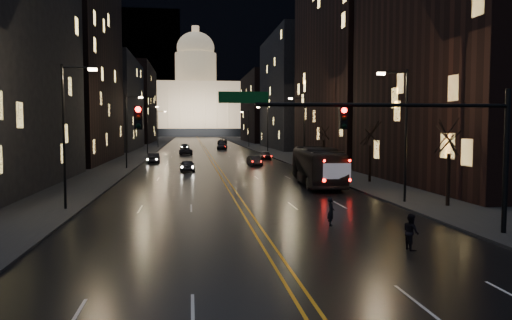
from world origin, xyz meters
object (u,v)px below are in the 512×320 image
object	(u,v)px
receding_car_a	(255,161)
pedestrian_a	(331,212)
bus	(317,166)
oncoming_car_a	(187,166)
traffic_signal	(394,129)
oncoming_car_b	(153,158)
pedestrian_b	(411,232)

from	to	relation	value
receding_car_a	pedestrian_a	size ratio (longest dim) A/B	2.65
bus	oncoming_car_a	bearing A→B (deg)	131.96
traffic_signal	oncoming_car_b	world-z (taller)	traffic_signal
oncoming_car_b	pedestrian_b	world-z (taller)	pedestrian_b
oncoming_car_a	oncoming_car_b	distance (m)	14.23
oncoming_car_b	receding_car_a	world-z (taller)	oncoming_car_b
oncoming_car_a	receding_car_a	distance (m)	11.15
traffic_signal	pedestrian_a	bearing A→B (deg)	120.26
traffic_signal	receding_car_a	xyz separation A→B (m)	(-0.86, 42.93, -4.44)
pedestrian_a	pedestrian_b	distance (m)	5.68
bus	receding_car_a	xyz separation A→B (m)	(-2.76, 21.87, -1.03)
receding_car_a	pedestrian_b	xyz separation A→B (m)	(0.87, -44.92, 0.11)
oncoming_car_b	pedestrian_a	xyz separation A→B (m)	(12.46, -46.01, 0.02)
oncoming_car_b	receding_car_a	distance (m)	14.99
traffic_signal	receding_car_a	distance (m)	43.16
oncoming_car_b	bus	bearing A→B (deg)	112.78
oncoming_car_b	pedestrian_b	size ratio (longest dim) A/B	2.89
receding_car_a	pedestrian_a	distance (m)	39.60
traffic_signal	pedestrian_b	distance (m)	4.77
bus	receding_car_a	distance (m)	22.06
traffic_signal	pedestrian_a	xyz separation A→B (m)	(-1.95, 3.34, -4.34)
traffic_signal	oncoming_car_a	distance (m)	37.48
oncoming_car_a	pedestrian_a	bearing A→B (deg)	100.59
oncoming_car_b	oncoming_car_a	bearing A→B (deg)	102.67
traffic_signal	bus	distance (m)	21.42
receding_car_a	oncoming_car_a	bearing A→B (deg)	-146.81
traffic_signal	pedestrian_a	world-z (taller)	traffic_signal
pedestrian_b	pedestrian_a	bearing A→B (deg)	16.38
receding_car_a	pedestrian_b	bearing A→B (deg)	-94.30
bus	receding_car_a	world-z (taller)	bus
bus	oncoming_car_a	xyz separation A→B (m)	(-11.47, 14.91, -0.98)
bus	oncoming_car_b	xyz separation A→B (m)	(-16.30, 28.29, -0.95)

